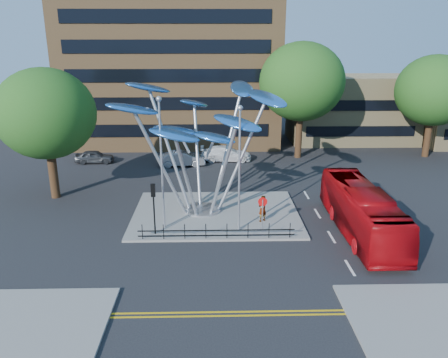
{
  "coord_description": "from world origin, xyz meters",
  "views": [
    {
      "loc": [
        -1.14,
        -23.67,
        12.34
      ],
      "look_at": [
        -0.46,
        4.0,
        3.38
      ],
      "focal_mm": 35.0,
      "sensor_mm": 36.0,
      "label": 1
    }
  ],
  "objects_px": {
    "no_entry_sign_island": "(263,209)",
    "pedestrian": "(262,208)",
    "tree_left": "(46,114)",
    "parked_car_mid": "(182,159)",
    "tree_far": "(434,91)",
    "traffic_light_island": "(153,198)",
    "parked_car_right": "(226,154)",
    "red_bus": "(361,211)",
    "parked_car_left": "(95,157)",
    "street_lamp_right": "(240,158)",
    "leaf_sculpture": "(200,120)",
    "street_lamp_left": "(161,153)",
    "tree_right": "(302,82)"
  },
  "relations": [
    {
      "from": "leaf_sculpture",
      "to": "parked_car_mid",
      "type": "distance_m",
      "value": 13.87
    },
    {
      "from": "tree_right",
      "to": "traffic_light_island",
      "type": "relative_size",
      "value": 3.54
    },
    {
      "from": "leaf_sculpture",
      "to": "street_lamp_right",
      "type": "xyz_separation_m",
      "value": [
        2.57,
        -3.68,
        -1.78
      ]
    },
    {
      "from": "street_lamp_left",
      "to": "parked_car_left",
      "type": "distance_m",
      "value": 19.56
    },
    {
      "from": "tree_far",
      "to": "pedestrian",
      "type": "relative_size",
      "value": 5.72
    },
    {
      "from": "leaf_sculpture",
      "to": "red_bus",
      "type": "bearing_deg",
      "value": -20.9
    },
    {
      "from": "street_lamp_left",
      "to": "street_lamp_right",
      "type": "relative_size",
      "value": 1.06
    },
    {
      "from": "tree_left",
      "to": "leaf_sculpture",
      "type": "xyz_separation_m",
      "value": [
        11.93,
        -3.32,
        0.08
      ]
    },
    {
      "from": "no_entry_sign_island",
      "to": "pedestrian",
      "type": "xyz_separation_m",
      "value": [
        0.21,
        1.85,
        -0.72
      ]
    },
    {
      "from": "pedestrian",
      "to": "parked_car_right",
      "type": "bearing_deg",
      "value": -121.23
    },
    {
      "from": "tree_left",
      "to": "parked_car_mid",
      "type": "relative_size",
      "value": 2.23
    },
    {
      "from": "red_bus",
      "to": "parked_car_left",
      "type": "distance_m",
      "value": 28.15
    },
    {
      "from": "tree_left",
      "to": "tree_far",
      "type": "relative_size",
      "value": 0.95
    },
    {
      "from": "no_entry_sign_island",
      "to": "pedestrian",
      "type": "relative_size",
      "value": 1.3
    },
    {
      "from": "tree_left",
      "to": "street_lamp_left",
      "type": "bearing_deg",
      "value": -34.38
    },
    {
      "from": "red_bus",
      "to": "parked_car_left",
      "type": "bearing_deg",
      "value": 141.34
    },
    {
      "from": "tree_far",
      "to": "pedestrian",
      "type": "bearing_deg",
      "value": -138.3
    },
    {
      "from": "parked_car_right",
      "to": "red_bus",
      "type": "bearing_deg",
      "value": -155.64
    },
    {
      "from": "parked_car_right",
      "to": "street_lamp_right",
      "type": "bearing_deg",
      "value": -179.22
    },
    {
      "from": "leaf_sculpture",
      "to": "street_lamp_right",
      "type": "bearing_deg",
      "value": -55.09
    },
    {
      "from": "parked_car_mid",
      "to": "no_entry_sign_island",
      "type": "bearing_deg",
      "value": -164.52
    },
    {
      "from": "tree_left",
      "to": "tree_far",
      "type": "xyz_separation_m",
      "value": [
        36.0,
        12.0,
        0.31
      ]
    },
    {
      "from": "tree_far",
      "to": "parked_car_left",
      "type": "xyz_separation_m",
      "value": [
        -35.46,
        -1.76,
        -6.44
      ]
    },
    {
      "from": "tree_left",
      "to": "parked_car_mid",
      "type": "height_order",
      "value": "tree_left"
    },
    {
      "from": "parked_car_left",
      "to": "parked_car_right",
      "type": "bearing_deg",
      "value": -89.68
    },
    {
      "from": "tree_far",
      "to": "parked_car_right",
      "type": "xyz_separation_m",
      "value": [
        -21.85,
        -1.21,
        -6.33
      ]
    },
    {
      "from": "tree_left",
      "to": "traffic_light_island",
      "type": "distance_m",
      "value": 12.44
    },
    {
      "from": "leaf_sculpture",
      "to": "pedestrian",
      "type": "xyz_separation_m",
      "value": [
        4.28,
        -2.31,
        -5.78
      ]
    },
    {
      "from": "tree_far",
      "to": "red_bus",
      "type": "relative_size",
      "value": 0.96
    },
    {
      "from": "street_lamp_right",
      "to": "pedestrian",
      "type": "relative_size",
      "value": 4.39
    },
    {
      "from": "parked_car_mid",
      "to": "parked_car_right",
      "type": "distance_m",
      "value": 4.87
    },
    {
      "from": "tree_far",
      "to": "traffic_light_island",
      "type": "xyz_separation_m",
      "value": [
        -27.0,
        -19.5,
        -4.49
      ]
    },
    {
      "from": "tree_far",
      "to": "parked_car_right",
      "type": "height_order",
      "value": "tree_far"
    },
    {
      "from": "traffic_light_island",
      "to": "no_entry_sign_island",
      "type": "height_order",
      "value": "traffic_light_island"
    },
    {
      "from": "tree_right",
      "to": "no_entry_sign_island",
      "type": "xyz_separation_m",
      "value": [
        -6.0,
        -19.48,
        -6.22
      ]
    },
    {
      "from": "leaf_sculpture",
      "to": "street_lamp_right",
      "type": "height_order",
      "value": "leaf_sculpture"
    },
    {
      "from": "leaf_sculpture",
      "to": "parked_car_mid",
      "type": "height_order",
      "value": "leaf_sculpture"
    },
    {
      "from": "tree_left",
      "to": "pedestrian",
      "type": "relative_size",
      "value": 5.46
    },
    {
      "from": "tree_far",
      "to": "street_lamp_left",
      "type": "height_order",
      "value": "tree_far"
    },
    {
      "from": "parked_car_right",
      "to": "tree_left",
      "type": "bearing_deg",
      "value": 126.97
    },
    {
      "from": "tree_right",
      "to": "leaf_sculpture",
      "type": "height_order",
      "value": "tree_right"
    },
    {
      "from": "pedestrian",
      "to": "parked_car_right",
      "type": "distance_m",
      "value": 16.55
    },
    {
      "from": "tree_right",
      "to": "street_lamp_right",
      "type": "relative_size",
      "value": 1.46
    },
    {
      "from": "no_entry_sign_island",
      "to": "street_lamp_right",
      "type": "bearing_deg",
      "value": 162.13
    },
    {
      "from": "tree_right",
      "to": "street_lamp_right",
      "type": "distance_m",
      "value": 20.64
    },
    {
      "from": "traffic_light_island",
      "to": "red_bus",
      "type": "relative_size",
      "value": 0.3
    },
    {
      "from": "tree_left",
      "to": "parked_car_left",
      "type": "xyz_separation_m",
      "value": [
        0.54,
        10.24,
        -6.13
      ]
    },
    {
      "from": "parked_car_right",
      "to": "parked_car_mid",
      "type": "bearing_deg",
      "value": 112.13
    },
    {
      "from": "leaf_sculpture",
      "to": "traffic_light_island",
      "type": "bearing_deg",
      "value": -125.04
    },
    {
      "from": "traffic_light_island",
      "to": "parked_car_right",
      "type": "distance_m",
      "value": 19.09
    }
  ]
}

